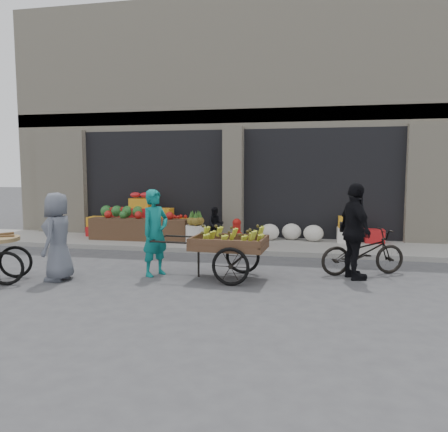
% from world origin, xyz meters
% --- Properties ---
extents(ground, '(80.00, 80.00, 0.00)m').
position_xyz_m(ground, '(0.00, 0.00, 0.00)').
color(ground, '#424244').
rests_on(ground, ground).
extents(sidewalk, '(18.00, 2.20, 0.12)m').
position_xyz_m(sidewalk, '(0.00, 4.10, 0.06)').
color(sidewalk, gray).
rests_on(sidewalk, ground).
extents(building, '(14.00, 6.45, 7.00)m').
position_xyz_m(building, '(0.00, 8.03, 3.37)').
color(building, beige).
rests_on(building, ground).
extents(fruit_display, '(3.10, 1.12, 1.24)m').
position_xyz_m(fruit_display, '(-2.48, 4.38, 0.67)').
color(fruit_display, red).
rests_on(fruit_display, sidewalk).
extents(pineapple_bin, '(0.52, 0.52, 0.50)m').
position_xyz_m(pineapple_bin, '(-0.75, 3.60, 0.37)').
color(pineapple_bin, silver).
rests_on(pineapple_bin, sidewalk).
extents(fire_hydrant, '(0.22, 0.22, 0.71)m').
position_xyz_m(fire_hydrant, '(0.35, 3.55, 0.50)').
color(fire_hydrant, '#A5140F').
rests_on(fire_hydrant, sidewalk).
extents(orange_bucket, '(0.32, 0.32, 0.30)m').
position_xyz_m(orange_bucket, '(0.85, 3.50, 0.27)').
color(orange_bucket, orange).
rests_on(orange_bucket, sidewalk).
extents(right_bay_goods, '(3.35, 0.60, 0.70)m').
position_xyz_m(right_bay_goods, '(2.61, 4.70, 0.41)').
color(right_bay_goods, silver).
rests_on(right_bay_goods, sidewalk).
extents(seated_person, '(0.51, 0.43, 0.93)m').
position_xyz_m(seated_person, '(-0.35, 4.20, 0.58)').
color(seated_person, black).
rests_on(seated_person, sidewalk).
extents(banana_cart, '(2.41, 1.11, 0.98)m').
position_xyz_m(banana_cart, '(0.65, 0.66, 0.71)').
color(banana_cart, brown).
rests_on(banana_cart, ground).
extents(vendor_woman, '(0.65, 0.73, 1.69)m').
position_xyz_m(vendor_woman, '(-0.76, 0.65, 0.84)').
color(vendor_woman, '#0F736F').
rests_on(vendor_woman, ground).
extents(vendor_grey, '(0.61, 0.86, 1.65)m').
position_xyz_m(vendor_grey, '(-2.41, -0.06, 0.82)').
color(vendor_grey, slate).
rests_on(vendor_grey, ground).
extents(bicycle, '(1.82, 1.17, 0.90)m').
position_xyz_m(bicycle, '(3.22, 1.52, 0.45)').
color(bicycle, black).
rests_on(bicycle, ground).
extents(cyclist, '(0.80, 1.16, 1.82)m').
position_xyz_m(cyclist, '(3.02, 1.12, 0.91)').
color(cyclist, black).
rests_on(cyclist, ground).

